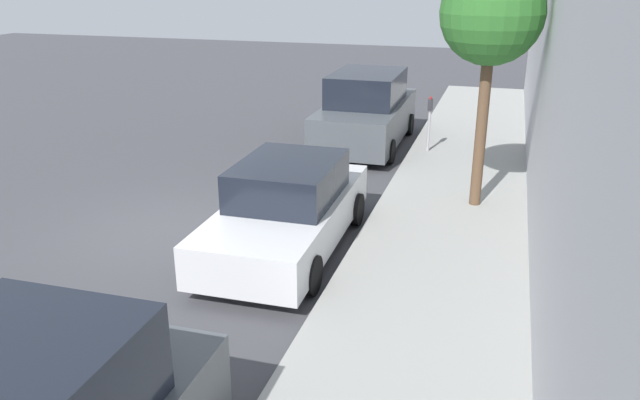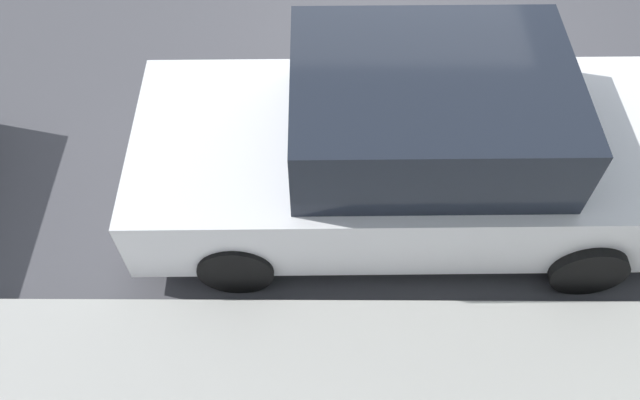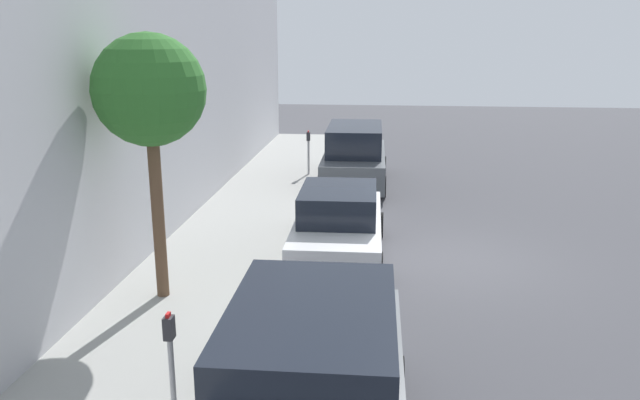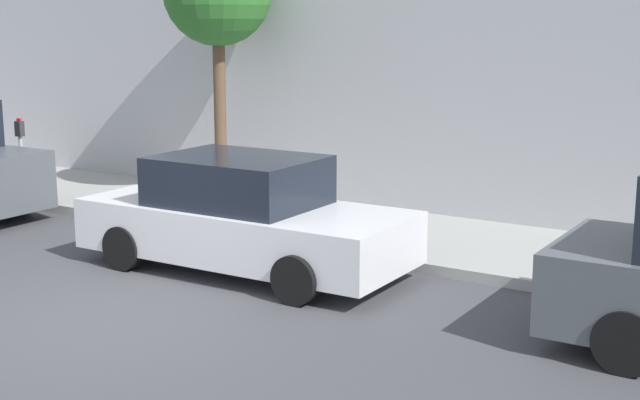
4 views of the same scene
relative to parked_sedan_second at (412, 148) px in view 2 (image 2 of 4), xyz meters
name	(u,v)px [view 2 (image 2 of 4)]	position (x,y,z in m)	size (l,w,h in m)	color
ground_plane	(391,30)	(-2.40, 0.04, -0.73)	(60.00, 60.00, 0.00)	#424247
parked_sedan_second	(412,148)	(0.00, 0.00, 0.00)	(1.92, 4.53, 1.54)	silver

